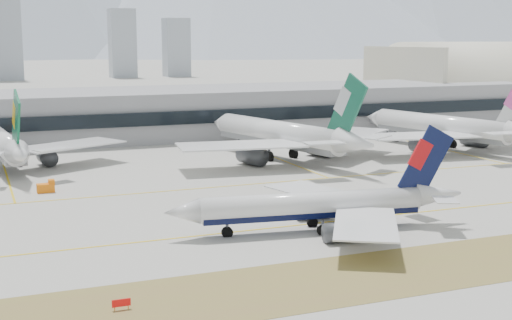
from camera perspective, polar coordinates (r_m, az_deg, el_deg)
name	(u,v)px	position (r m, az deg, el deg)	size (l,w,h in m)	color
ground	(296,217)	(126.66, 3.25, -4.61)	(3000.00, 3000.00, 0.00)	#A7A59C
taxiing_airliner	(323,206)	(117.64, 5.35, -3.67)	(51.20, 44.14, 17.23)	white
widebody_eva	(4,146)	(183.57, -19.51, 1.09)	(58.41, 57.41, 20.91)	white
widebody_cathay	(284,136)	(184.80, 2.27, 1.93)	(64.83, 64.68, 23.84)	white
widebody_china_air	(447,128)	(209.50, 15.04, 2.47)	(62.77, 62.55, 23.01)	white
terminal	(145,113)	(233.05, -8.84, 3.73)	(280.00, 43.10, 15.00)	gray
hangar	(488,112)	(322.98, 18.09, 3.68)	(91.00, 60.00, 60.00)	beige
hold_sign_left	(121,303)	(85.93, -10.73, -11.18)	(2.20, 0.15, 1.35)	red
gse_b	(46,187)	(152.81, -16.42, -2.11)	(3.55, 2.00, 2.60)	orange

